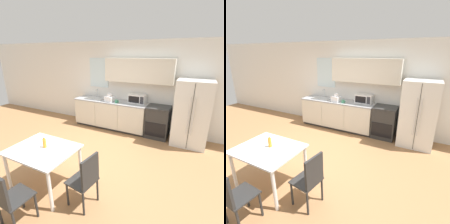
% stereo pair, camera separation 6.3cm
% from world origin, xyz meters
% --- Properties ---
extents(ground_plane, '(12.00, 12.00, 0.00)m').
position_xyz_m(ground_plane, '(0.00, 0.00, 0.00)').
color(ground_plane, '#9E7047').
extents(wall_back, '(12.00, 0.38, 2.70)m').
position_xyz_m(wall_back, '(0.09, 2.21, 1.45)').
color(wall_back, silver).
rests_on(wall_back, ground_plane).
extents(kitchen_counter, '(2.40, 0.65, 0.91)m').
position_xyz_m(kitchen_counter, '(-0.27, 1.91, 0.46)').
color(kitchen_counter, '#333333').
rests_on(kitchen_counter, ground_plane).
extents(oven_range, '(0.64, 0.61, 0.91)m').
position_xyz_m(oven_range, '(1.25, 1.92, 0.46)').
color(oven_range, '#2D2D2D').
rests_on(oven_range, ground_plane).
extents(refrigerator, '(0.85, 0.77, 1.72)m').
position_xyz_m(refrigerator, '(2.10, 1.86, 0.86)').
color(refrigerator, silver).
rests_on(refrigerator, ground_plane).
extents(kitchen_sink, '(0.63, 0.43, 0.28)m').
position_xyz_m(kitchen_sink, '(-0.84, 1.91, 0.93)').
color(kitchen_sink, '#B7BABC').
rests_on(kitchen_sink, kitchen_counter).
extents(microwave, '(0.51, 0.32, 0.26)m').
position_xyz_m(microwave, '(0.58, 2.03, 1.05)').
color(microwave, silver).
rests_on(microwave, kitchen_counter).
extents(coffee_mug, '(0.12, 0.09, 0.09)m').
position_xyz_m(coffee_mug, '(0.02, 1.73, 0.96)').
color(coffee_mug, '#3F8C66').
rests_on(coffee_mug, kitchen_counter).
extents(grocery_bag_0, '(0.30, 0.27, 0.27)m').
position_xyz_m(grocery_bag_0, '(-0.24, 1.79, 1.03)').
color(grocery_bag_0, white).
rests_on(grocery_bag_0, kitchen_counter).
extents(dining_table, '(1.11, 0.88, 0.77)m').
position_xyz_m(dining_table, '(-0.11, -1.02, 0.66)').
color(dining_table, white).
rests_on(dining_table, ground_plane).
extents(dining_chair_near, '(0.42, 0.42, 0.93)m').
position_xyz_m(dining_chair_near, '(0.09, -1.84, 0.54)').
color(dining_chair_near, '#282828').
rests_on(dining_chair_near, ground_plane).
extents(dining_chair_side, '(0.45, 0.45, 0.93)m').
position_xyz_m(dining_chair_side, '(0.83, -1.07, 0.54)').
color(dining_chair_side, '#282828').
rests_on(dining_chair_side, ground_plane).
extents(drink_bottle, '(0.06, 0.06, 0.21)m').
position_xyz_m(drink_bottle, '(-0.10, -0.96, 0.86)').
color(drink_bottle, orange).
rests_on(drink_bottle, dining_table).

